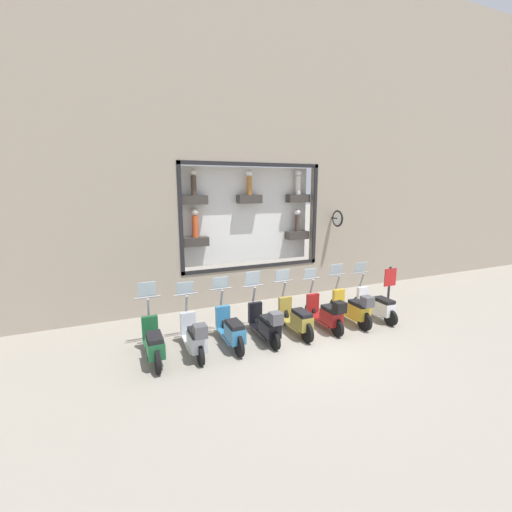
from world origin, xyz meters
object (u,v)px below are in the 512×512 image
at_px(scooter_yellow_1, 353,308).
at_px(shop_sign_post, 389,289).
at_px(scooter_black_4, 266,324).
at_px(scooter_green_7, 154,343).
at_px(scooter_teal_5, 231,330).
at_px(scooter_silver_6, 195,337).
at_px(scooter_olive_3, 296,319).
at_px(scooter_red_2, 327,313).
at_px(scooter_white_0, 377,305).

bearing_deg(scooter_yellow_1, shop_sign_post, -79.82).
bearing_deg(scooter_black_4, scooter_green_7, 88.52).
distance_m(scooter_teal_5, shop_sign_post, 5.27).
relative_size(scooter_teal_5, scooter_silver_6, 1.01).
bearing_deg(scooter_teal_5, scooter_olive_3, -89.98).
distance_m(scooter_yellow_1, scooter_green_7, 5.51).
bearing_deg(scooter_olive_3, scooter_red_2, -94.27).
xyz_separation_m(scooter_white_0, scooter_silver_6, (-0.07, 5.51, 0.04)).
distance_m(scooter_white_0, scooter_silver_6, 5.51).
distance_m(scooter_silver_6, scooter_green_7, 0.92).
xyz_separation_m(scooter_white_0, scooter_black_4, (-0.06, 3.67, 0.05)).
bearing_deg(shop_sign_post, scooter_red_2, 96.68).
bearing_deg(scooter_green_7, scooter_silver_6, -94.65).
relative_size(scooter_red_2, scooter_olive_3, 0.99).
xyz_separation_m(scooter_yellow_1, scooter_teal_5, (0.06, 3.67, -0.04)).
xyz_separation_m(scooter_red_2, shop_sign_post, (0.29, -2.50, 0.32)).
height_order(scooter_yellow_1, scooter_olive_3, scooter_olive_3).
height_order(scooter_black_4, shop_sign_post, scooter_black_4).
distance_m(scooter_red_2, scooter_green_7, 4.59).
height_order(scooter_white_0, scooter_teal_5, scooter_teal_5).
distance_m(scooter_white_0, scooter_black_4, 3.67).
bearing_deg(scooter_red_2, scooter_green_7, 89.11).
xyz_separation_m(scooter_black_4, scooter_green_7, (0.07, 2.75, -0.02)).
bearing_deg(shop_sign_post, scooter_yellow_1, 100.18).
height_order(scooter_red_2, scooter_silver_6, scooter_silver_6).
relative_size(scooter_white_0, scooter_teal_5, 0.99).
relative_size(scooter_white_0, scooter_olive_3, 0.99).
relative_size(scooter_yellow_1, scooter_silver_6, 1.01).
bearing_deg(scooter_yellow_1, scooter_silver_6, 90.15).
height_order(scooter_red_2, scooter_teal_5, scooter_teal_5).
height_order(scooter_green_7, shop_sign_post, scooter_green_7).
distance_m(scooter_yellow_1, scooter_olive_3, 1.84).
relative_size(scooter_white_0, shop_sign_post, 1.21).
bearing_deg(scooter_yellow_1, scooter_olive_3, 88.14).
bearing_deg(scooter_white_0, scooter_olive_3, 89.87).
distance_m(scooter_red_2, scooter_silver_6, 3.67).
height_order(scooter_white_0, scooter_silver_6, scooter_white_0).
height_order(scooter_yellow_1, scooter_teal_5, scooter_yellow_1).
bearing_deg(scooter_yellow_1, scooter_green_7, 89.35).
bearing_deg(scooter_olive_3, scooter_teal_5, 90.02).
bearing_deg(scooter_silver_6, shop_sign_post, -87.25).
distance_m(scooter_red_2, shop_sign_post, 2.53).
bearing_deg(scooter_silver_6, scooter_teal_5, -85.57).
bearing_deg(shop_sign_post, scooter_green_7, 91.79).
bearing_deg(shop_sign_post, scooter_white_0, 109.18).
bearing_deg(scooter_silver_6, scooter_green_7, 85.35).
bearing_deg(scooter_red_2, shop_sign_post, -83.32).
xyz_separation_m(scooter_teal_5, scooter_silver_6, (-0.07, 0.92, 0.02)).
bearing_deg(scooter_green_7, scooter_teal_5, -90.11).
relative_size(scooter_white_0, scooter_silver_6, 1.00).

